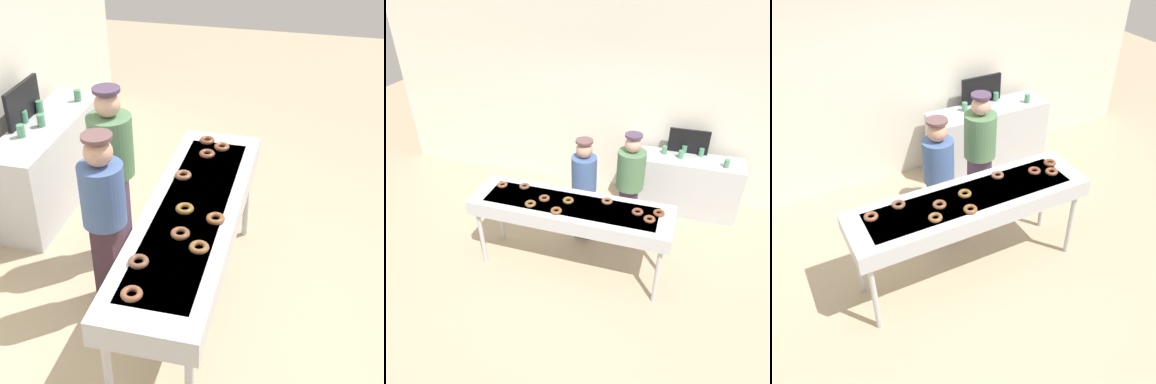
# 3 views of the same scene
# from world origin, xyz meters

# --- Properties ---
(ground_plane) EXTENTS (16.00, 16.00, 0.00)m
(ground_plane) POSITION_xyz_m (0.00, 0.00, 0.00)
(ground_plane) COLOR tan
(fryer_conveyor) EXTENTS (2.48, 0.68, 1.03)m
(fryer_conveyor) POSITION_xyz_m (0.00, 0.00, 0.93)
(fryer_conveyor) COLOR #B7BABF
(fryer_conveyor) RESTS_ON ground
(chocolate_donut_0) EXTENTS (0.17, 0.17, 0.04)m
(chocolate_donut_0) POSITION_xyz_m (-0.68, 0.18, 1.04)
(chocolate_donut_0) COLOR brown
(chocolate_donut_0) RESTS_ON fryer_conveyor
(chocolate_donut_1) EXTENTS (0.19, 0.19, 0.04)m
(chocolate_donut_1) POSITION_xyz_m (1.04, 0.11, 1.04)
(chocolate_donut_1) COLOR brown
(chocolate_donut_1) RESTS_ON fryer_conveyor
(chocolate_donut_2) EXTENTS (0.16, 0.16, 0.04)m
(chocolate_donut_2) POSITION_xyz_m (-0.45, -0.16, 1.04)
(chocolate_donut_2) COLOR brown
(chocolate_donut_2) RESTS_ON fryer_conveyor
(chocolate_donut_3) EXTENTS (0.14, 0.14, 0.04)m
(chocolate_donut_3) POSITION_xyz_m (-0.11, -0.20, 1.04)
(chocolate_donut_3) COLOR brown
(chocolate_donut_3) RESTS_ON fryer_conveyor
(chocolate_donut_4) EXTENTS (0.14, 0.14, 0.04)m
(chocolate_donut_4) POSITION_xyz_m (-0.04, 0.04, 1.04)
(chocolate_donut_4) COLOR brown
(chocolate_donut_4) RESTS_ON fryer_conveyor
(chocolate_donut_5) EXTENTS (0.18, 0.18, 0.04)m
(chocolate_donut_5) POSITION_xyz_m (0.42, 0.17, 1.04)
(chocolate_donut_5) COLOR brown
(chocolate_donut_5) RESTS_ON fryer_conveyor
(chocolate_donut_6) EXTENTS (0.19, 0.19, 0.04)m
(chocolate_donut_6) POSITION_xyz_m (-0.97, 0.13, 1.04)
(chocolate_donut_6) COLOR brown
(chocolate_donut_6) RESTS_ON fryer_conveyor
(chocolate_donut_7) EXTENTS (0.19, 0.19, 0.04)m
(chocolate_donut_7) POSITION_xyz_m (0.96, -0.04, 1.04)
(chocolate_donut_7) COLOR brown
(chocolate_donut_7) RESTS_ON fryer_conveyor
(chocolate_donut_8) EXTENTS (0.18, 0.18, 0.04)m
(chocolate_donut_8) POSITION_xyz_m (-0.33, 0.00, 1.04)
(chocolate_donut_8) COLOR brown
(chocolate_donut_8) RESTS_ON fryer_conveyor
(chocolate_donut_9) EXTENTS (0.19, 0.19, 0.04)m
(chocolate_donut_9) POSITION_xyz_m (0.80, 0.06, 1.04)
(chocolate_donut_9) COLOR brown
(chocolate_donut_9) RESTS_ON fryer_conveyor
(worker_baker) EXTENTS (0.34, 0.34, 1.56)m
(worker_baker) POSITION_xyz_m (-0.03, 0.68, 0.89)
(worker_baker) COLOR #36222D
(worker_baker) RESTS_ON ground
(worker_assistant) EXTENTS (0.38, 0.38, 1.66)m
(worker_assistant) POSITION_xyz_m (0.58, 0.83, 0.97)
(worker_assistant) COLOR #3E2B46
(worker_assistant) RESTS_ON ground
(prep_counter) EXTENTS (1.74, 0.53, 0.93)m
(prep_counter) POSITION_xyz_m (1.26, 1.80, 0.46)
(prep_counter) COLOR #B7BABF
(prep_counter) RESTS_ON ground
(paper_cup_0) EXTENTS (0.08, 0.08, 0.12)m
(paper_cup_0) POSITION_xyz_m (1.22, 2.00, 0.99)
(paper_cup_0) COLOR #4C8C66
(paper_cup_0) RESTS_ON prep_counter
(paper_cup_1) EXTENTS (0.08, 0.08, 0.12)m
(paper_cup_1) POSITION_xyz_m (1.84, 1.70, 0.99)
(paper_cup_1) COLOR #4C8C66
(paper_cup_1) RESTS_ON prep_counter
(paper_cup_2) EXTENTS (0.08, 0.08, 0.12)m
(paper_cup_2) POSITION_xyz_m (1.47, 1.96, 0.99)
(paper_cup_2) COLOR #4C8C66
(paper_cup_2) RESTS_ON prep_counter
(paper_cup_3) EXTENTS (0.08, 0.08, 0.12)m
(paper_cup_3) POSITION_xyz_m (0.92, 1.88, 0.99)
(paper_cup_3) COLOR #4C8C66
(paper_cup_3) RESTS_ON prep_counter
(paper_cup_4) EXTENTS (0.08, 0.08, 0.12)m
(paper_cup_4) POSITION_xyz_m (1.18, 1.80, 0.99)
(paper_cup_4) COLOR #4C8C66
(paper_cup_4) RESTS_ON prep_counter
(menu_display) EXTENTS (0.61, 0.04, 0.38)m
(menu_display) POSITION_xyz_m (1.26, 2.01, 1.12)
(menu_display) COLOR black
(menu_display) RESTS_ON prep_counter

